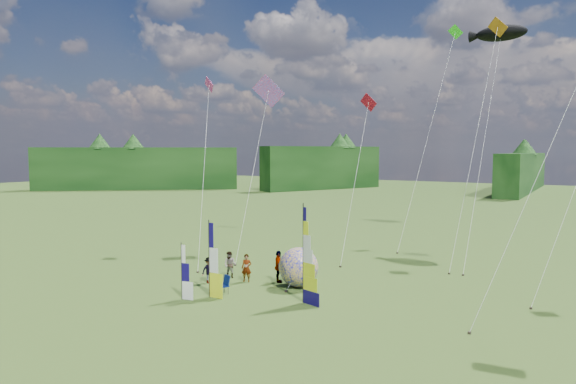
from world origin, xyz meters
The scene contains 18 objects.
ground centered at (0.00, 0.00, 0.00)m, with size 220.00×220.00×0.00m, color olive.
treeline_ring centered at (0.00, 0.00, 4.00)m, with size 210.00×210.00×8.00m, color #2B561F, non-canonical shape.
feather_banner_main centered at (0.24, 3.42, 2.42)m, with size 1.31×0.10×4.85m, color #100851, non-canonical shape.
side_banner_left centered at (-4.43, 1.74, 1.96)m, with size 1.08×0.10×3.93m, color yellow, non-canonical shape.
side_banner_far centered at (-5.37, 0.67, 1.42)m, with size 0.86×0.10×2.85m, color white, non-canonical shape.
bol_inflatable centered at (-1.48, 5.92, 1.11)m, with size 2.23×2.23×2.23m, color #070EA8.
spectator_a centered at (-4.63, 5.30, 0.81)m, with size 0.59×0.39×1.63m, color #66594C.
spectator_b centered at (-6.02, 5.50, 0.80)m, with size 0.78×0.38×1.60m, color #66594C.
spectator_c centered at (-6.30, 3.93, 0.76)m, with size 0.98×0.36×1.52m, color #66594C.
spectator_d centered at (-2.94, 6.11, 0.93)m, with size 1.09×0.45×1.87m, color #66594C.
camp_chair centered at (-4.17, 2.51, 0.50)m, with size 0.58×0.58×1.01m, color #031146, non-canonical shape.
kite_whale centered at (5.70, 19.53, 9.41)m, with size 4.01×16.05×18.81m, color black, non-canonical shape.
kite_rainbow_delta centered at (-8.81, 11.92, 7.24)m, with size 6.42×11.53×14.49m, color red, non-canonical shape.
kite_parafoil centered at (11.02, 6.56, 9.07)m, with size 8.60×10.08×18.14m, color red, non-canonical shape.
small_kite_red centered at (-2.36, 15.60, 6.35)m, with size 4.04×10.62×12.70m, color red, non-canonical shape.
small_kite_orange centered at (5.45, 17.70, 8.95)m, with size 3.38×11.24×17.90m, color orange, non-canonical shape.
small_kite_pink centered at (-11.21, 9.29, 6.97)m, with size 7.55×9.85×13.95m, color #FA40B1, non-canonical shape.
small_kite_green centered at (0.71, 23.07, 9.56)m, with size 3.41×12.54×19.11m, color #1FB414, non-canonical shape.
Camera 1 is at (12.81, -18.54, 7.61)m, focal length 32.00 mm.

